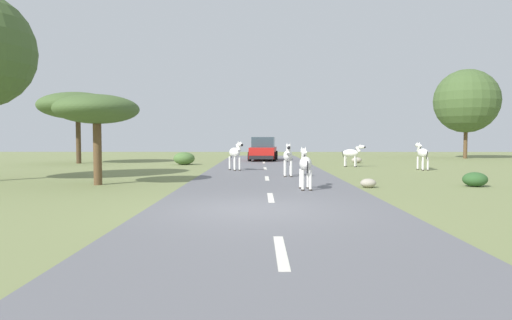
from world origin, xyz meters
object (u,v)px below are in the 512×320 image
zebra_3 (305,164)px  bush_0 (184,158)px  tree_0 (466,101)px  tree_1 (78,106)px  zebra_4 (422,153)px  rock_1 (357,160)px  rock_0 (368,183)px  bush_1 (475,179)px  car_0 (263,150)px  zebra_2 (288,156)px  zebra_0 (235,153)px  tree_2 (97,110)px  zebra_1 (352,153)px

zebra_3 → bush_0: (-6.34, 14.21, -0.47)m
tree_0 → tree_1: size_ratio=1.44×
zebra_4 → rock_1: bearing=104.5°
bush_0 → rock_0: size_ratio=2.50×
tree_0 → rock_1: 13.53m
bush_1 → rock_0: bush_1 is taller
zebra_4 → car_0: bearing=129.1°
tree_1 → rock_1: bearing=1.7°
zebra_2 → bush_1: size_ratio=1.82×
car_0 → zebra_0: bearing=86.1°
car_0 → bush_0: size_ratio=3.28×
zebra_4 → tree_0: (8.56, 13.65, 3.90)m
zebra_0 → zebra_3: size_ratio=1.04×
car_0 → tree_0: size_ratio=0.60×
zebra_4 → car_0: 12.66m
tree_0 → rock_0: tree_0 is taller
zebra_4 → bush_1: 8.35m
rock_0 → rock_1: 15.56m
tree_2 → bush_0: bearing=85.0°
zebra_0 → tree_1: (-10.99, 7.17, 2.91)m
bush_0 → bush_1: size_ratio=1.59×
zebra_1 → zebra_0: bearing=-34.0°
zebra_4 → rock_0: bearing=-122.8°
zebra_2 → tree_2: bearing=24.7°
bush_0 → zebra_3: bearing=-66.0°
zebra_3 → tree_0: (15.82, 23.21, 3.93)m
zebra_4 → car_0: car_0 is taller
zebra_0 → zebra_4: (10.00, 1.09, -0.06)m
bush_1 → tree_2: bearing=178.0°
zebra_3 → car_0: (-1.19, 18.98, -0.03)m
zebra_3 → car_0: car_0 is taller
zebra_4 → rock_0: (-4.98, -8.63, -0.74)m
tree_0 → zebra_1: bearing=-136.9°
zebra_4 → tree_0: size_ratio=0.21×
zebra_2 → rock_1: (5.44, 11.40, -0.73)m
zebra_3 → rock_0: size_ratio=2.70×
zebra_0 → zebra_2: bearing=98.5°
zebra_1 → bush_0: (-10.36, 2.05, -0.40)m
zebra_3 → car_0: size_ratio=0.33×
zebra_0 → tree_2: size_ratio=0.46×
zebra_4 → tree_1: tree_1 is taller
bush_0 → rock_1: size_ratio=1.95×
zebra_0 → tree_0: 24.01m
tree_1 → bush_1: 24.77m
zebra_1 → bush_0: 10.57m
zebra_1 → zebra_3: bearing=9.1°
bush_1 → zebra_0: bearing=141.2°
zebra_1 → tree_1: 18.34m
tree_1 → tree_2: tree_1 is taller
bush_0 → rock_1: 11.71m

